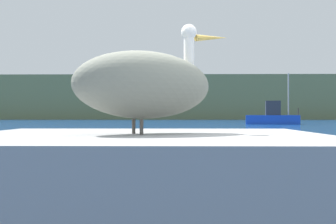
{
  "coord_description": "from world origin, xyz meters",
  "views": [
    {
      "loc": [
        -0.69,
        -3.08,
        1.03
      ],
      "look_at": [
        -1.03,
        17.47,
        1.13
      ],
      "focal_mm": 39.59,
      "sensor_mm": 36.0,
      "label": 1
    }
  ],
  "objects": [
    {
      "name": "pelican",
      "position": [
        -0.93,
        -0.05,
        1.27
      ],
      "size": [
        1.39,
        0.99,
        0.94
      ],
      "rotation": [
        0.0,
        0.0,
        0.44
      ],
      "color": "slate",
      "rests_on": "pier_dock"
    },
    {
      "name": "hillside_backdrop",
      "position": [
        0.0,
        70.61,
        4.08
      ],
      "size": [
        140.0,
        14.96,
        8.15
      ],
      "primitive_type": "cube",
      "color": "#6B7A51",
      "rests_on": "ground"
    },
    {
      "name": "pier_dock",
      "position": [
        -0.94,
        -0.06,
        0.43
      ],
      "size": [
        2.96,
        2.26,
        0.86
      ],
      "primitive_type": "cube",
      "color": "gray",
      "rests_on": "ground"
    },
    {
      "name": "fishing_boat_blue",
      "position": [
        9.07,
        33.72,
        0.75
      ],
      "size": [
        5.3,
        2.31,
        5.04
      ],
      "rotation": [
        0.0,
        0.0,
        -0.18
      ],
      "color": "blue",
      "rests_on": "ground"
    }
  ]
}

